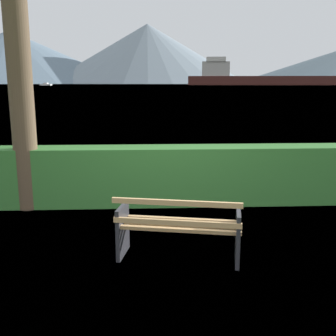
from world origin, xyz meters
TOP-DOWN VIEW (x-y plane):
  - ground_plane at (0.00, 0.00)m, footprint 1400.00×1400.00m
  - water_surface at (0.00, 306.47)m, footprint 620.00×620.00m
  - park_bench at (-0.01, -0.06)m, footprint 1.65×0.87m
  - hedge_row at (0.00, 2.41)m, footprint 9.81×0.63m
  - cargo_ship_large at (73.46, 283.19)m, footprint 107.33×30.15m
  - fishing_boat_near at (-63.92, 255.96)m, footprint 8.12×5.27m
  - distant_hills at (47.76, 552.20)m, footprint 828.45×373.34m

SIDE VIEW (x-z plane):
  - ground_plane at x=0.00m, z-range 0.00..0.00m
  - water_surface at x=0.00m, z-range 0.00..0.00m
  - park_bench at x=-0.01m, z-range -0.01..0.86m
  - hedge_row at x=0.00m, z-range 0.00..1.07m
  - fishing_boat_near at x=-63.92m, z-range -0.25..1.44m
  - cargo_ship_large at x=73.46m, z-range -4.22..14.94m
  - distant_hills at x=47.76m, z-range -4.78..71.77m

